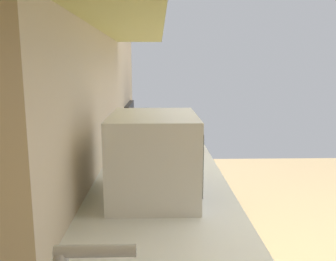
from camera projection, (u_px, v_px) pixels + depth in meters
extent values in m
cube|color=beige|center=(90.00, 72.00, 1.84)|extent=(4.37, 0.12, 2.77)
cube|color=white|center=(159.00, 196.00, 1.48)|extent=(3.30, 0.63, 0.02)
cube|color=#332819|center=(218.00, 261.00, 1.79)|extent=(0.01, 0.01, 0.80)
cube|color=#332819|center=(206.00, 221.00, 2.25)|extent=(0.01, 0.01, 0.80)
cube|color=#332819|center=(198.00, 195.00, 2.71)|extent=(0.01, 0.01, 0.80)
cube|color=black|center=(161.00, 165.00, 3.52)|extent=(0.71, 0.66, 0.89)
cube|color=black|center=(194.00, 169.00, 3.54)|extent=(0.56, 0.01, 0.49)
cube|color=black|center=(161.00, 120.00, 3.44)|extent=(0.68, 0.62, 0.02)
cube|color=black|center=(130.00, 112.00, 3.42)|extent=(0.68, 0.04, 0.18)
cylinder|color=#38383D|center=(174.00, 121.00, 3.29)|extent=(0.11, 0.11, 0.01)
cylinder|color=#38383D|center=(172.00, 117.00, 3.60)|extent=(0.11, 0.11, 0.01)
cylinder|color=#38383D|center=(149.00, 121.00, 3.28)|extent=(0.11, 0.11, 0.01)
cylinder|color=#38383D|center=(149.00, 117.00, 3.59)|extent=(0.11, 0.11, 0.01)
cylinder|color=#B7BABF|center=(96.00, 251.00, 0.55)|extent=(0.02, 0.13, 0.02)
cube|color=white|center=(154.00, 155.00, 1.43)|extent=(0.46, 0.35, 0.34)
cube|color=black|center=(198.00, 158.00, 1.39)|extent=(0.29, 0.01, 0.24)
cube|color=#2D2D33|center=(193.00, 145.00, 1.61)|extent=(0.08, 0.01, 0.24)
cylinder|color=#4C8CBF|center=(174.00, 157.00, 2.00)|extent=(0.17, 0.17, 0.04)
cylinder|color=#4C7FCF|center=(174.00, 155.00, 2.00)|extent=(0.14, 0.14, 0.02)
cylinder|color=red|center=(172.00, 139.00, 2.26)|extent=(0.13, 0.13, 0.14)
cylinder|color=black|center=(172.00, 126.00, 2.24)|extent=(0.03, 0.03, 0.02)
cylinder|color=red|center=(172.00, 133.00, 2.32)|extent=(0.08, 0.02, 0.05)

